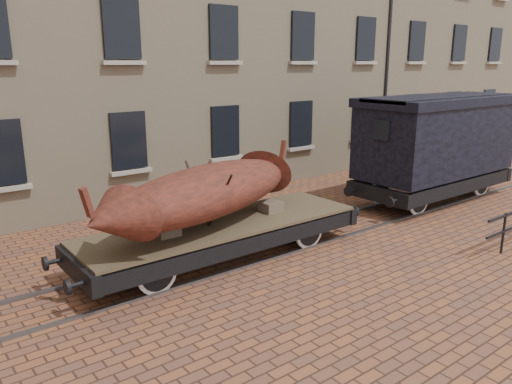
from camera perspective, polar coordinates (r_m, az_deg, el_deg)
ground at (r=13.25m, az=5.26°, el=-5.12°), size 90.00×90.00×0.00m
warehouse_cream at (r=22.44m, az=-7.02°, el=20.97°), size 40.00×10.19×14.00m
rail_track at (r=13.24m, az=5.26°, el=-4.99°), size 30.00×1.52×0.06m
flatcar_wagon at (r=11.53m, az=-3.80°, el=-4.35°), size 7.58×2.06×1.14m
iron_boat at (r=11.05m, az=-5.52°, el=0.12°), size 6.41×3.39×1.56m
goods_van at (r=17.24m, az=20.01°, el=6.05°), size 6.66×2.43×3.44m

